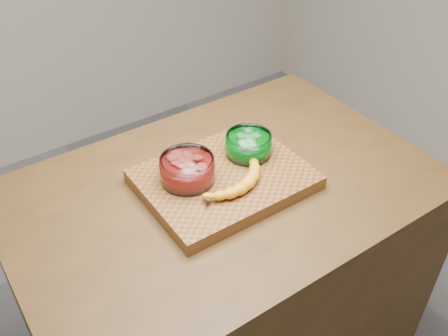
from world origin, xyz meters
TOP-DOWN VIEW (x-y plane):
  - counter at (0.00, 0.00)m, footprint 1.20×0.80m
  - cutting_board at (0.00, 0.00)m, footprint 0.45×0.35m
  - bowl_red at (-0.10, 0.03)m, footprint 0.15×0.15m
  - bowl_green at (0.11, 0.04)m, footprint 0.13×0.13m
  - banana at (-0.00, -0.04)m, footprint 0.25×0.16m

SIDE VIEW (x-z plane):
  - counter at x=0.00m, z-range 0.00..0.90m
  - cutting_board at x=0.00m, z-range 0.90..0.94m
  - banana at x=0.00m, z-range 0.94..0.98m
  - bowl_green at x=0.11m, z-range 0.94..1.00m
  - bowl_red at x=-0.10m, z-range 0.94..1.01m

